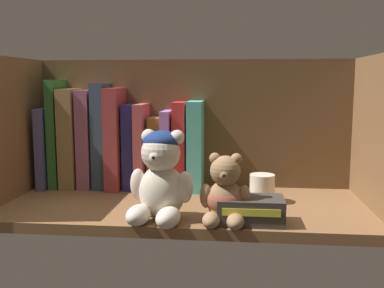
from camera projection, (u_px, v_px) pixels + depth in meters
The scene contains 20 objects.
shelf_board at pixel (185, 208), 89.33cm from camera, with size 72.13×31.22×2.00cm, color brown.
shelf_back_panel at pixel (193, 128), 103.27cm from camera, with size 74.53×1.20×31.52cm, color brown.
shelf_side_panel_left at pixel (8, 134), 91.15cm from camera, with size 1.60×33.62×31.52cm, color brown.
shelf_side_panel_right at pixel (377, 138), 83.46cm from camera, with size 1.60×33.62×31.52cm, color brown.
book_0 at pixel (52, 146), 104.73cm from camera, with size 1.88×14.69×18.45cm, color #535591.
book_1 at pixel (61, 133), 104.03cm from camera, with size 2.08×12.22×24.86cm, color #2D692C.
book_2 at pixel (74, 137), 103.83cm from camera, with size 3.56×12.68×22.86cm, color #957749.
book_3 at pixel (90, 138), 103.46cm from camera, with size 3.04×11.41×22.57cm, color #9D5B7B.
book_4 at pixel (104, 135), 103.00cm from camera, with size 2.85×11.24×24.09cm, color #364D63.
book_5 at pixel (118, 138), 102.71cm from camera, with size 3.18×14.08×23.06cm, color #A63C3C.
book_6 at pixel (132, 146), 102.62cm from camera, with size 2.57×10.63×19.34cm, color navy.
book_7 at pixel (144, 146), 102.31cm from camera, with size 2.09×14.06×19.49cm, color #B04C4C.
book_8 at pixel (157, 152), 102.22cm from camera, with size 2.85×9.36×16.47cm, color olive.
book_9 at pixel (169, 149), 101.81cm from camera, with size 2.04×13.21×18.01cm, color #AE70CB.
book_10 at pixel (181, 145), 101.37cm from camera, with size 2.84×10.87×19.96cm, color red.
book_11 at pixel (196, 145), 100.99cm from camera, with size 3.28×12.63×20.18cm, color #4EBAAD.
teddy_bear_larger at pixel (161, 178), 77.57cm from camera, with size 11.93×12.37×16.09cm.
teddy_bear_smaller at pixel (225, 196), 76.14cm from camera, with size 8.94×9.35×12.24cm.
pillar_candle at pixel (262, 188), 89.81cm from camera, with size 5.08×5.08×5.72cm, color silver.
small_product_box at pixel (251, 210), 76.55cm from camera, with size 11.44×7.09×4.48cm.
Camera 1 is at (10.58, -86.07, 26.15)cm, focal length 41.18 mm.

